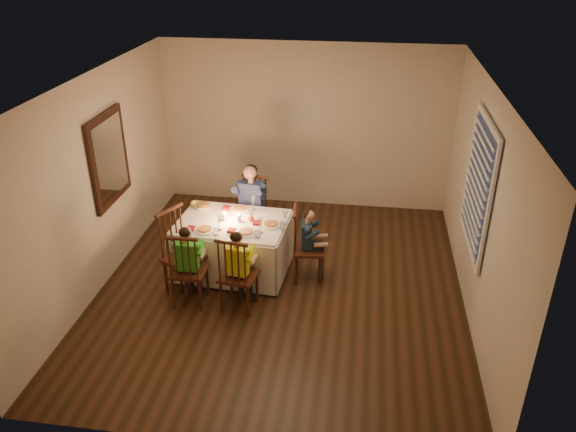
# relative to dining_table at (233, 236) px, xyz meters

# --- Properties ---
(ground) EXTENTS (5.00, 5.00, 0.00)m
(ground) POSITION_rel_dining_table_xyz_m (0.68, -0.29, -0.52)
(ground) COLOR black
(ground) RESTS_ON ground
(wall_left) EXTENTS (0.02, 5.00, 2.60)m
(wall_left) POSITION_rel_dining_table_xyz_m (-1.57, -0.29, 0.78)
(wall_left) COLOR #BCB5A1
(wall_left) RESTS_ON ground
(wall_right) EXTENTS (0.02, 5.00, 2.60)m
(wall_right) POSITION_rel_dining_table_xyz_m (2.93, -0.29, 0.78)
(wall_right) COLOR #BCB5A1
(wall_right) RESTS_ON ground
(wall_back) EXTENTS (4.50, 0.02, 2.60)m
(wall_back) POSITION_rel_dining_table_xyz_m (0.68, 2.21, 0.78)
(wall_back) COLOR #BCB5A1
(wall_back) RESTS_ON ground
(ceiling) EXTENTS (5.00, 5.00, 0.00)m
(ceiling) POSITION_rel_dining_table_xyz_m (0.68, -0.29, 2.08)
(ceiling) COLOR white
(ceiling) RESTS_ON wall_back
(dining_table) EXTENTS (1.48, 1.11, 0.70)m
(dining_table) POSITION_rel_dining_table_xyz_m (0.00, 0.00, 0.00)
(dining_table) COLOR silver
(dining_table) RESTS_ON ground
(chair_adult) EXTENTS (0.47, 0.45, 1.00)m
(chair_adult) POSITION_rel_dining_table_xyz_m (0.10, 0.72, -0.52)
(chair_adult) COLOR black
(chair_adult) RESTS_ON ground
(chair_near_left) EXTENTS (0.42, 0.40, 1.00)m
(chair_near_left) POSITION_rel_dining_table_xyz_m (-0.35, -0.77, -0.52)
(chair_near_left) COLOR black
(chair_near_left) RESTS_ON ground
(chair_near_right) EXTENTS (0.47, 0.45, 1.00)m
(chair_near_right) POSITION_rel_dining_table_xyz_m (0.25, -0.79, -0.52)
(chair_near_right) COLOR black
(chair_near_right) RESTS_ON ground
(chair_end) EXTENTS (0.43, 0.45, 1.00)m
(chair_end) POSITION_rel_dining_table_xyz_m (1.00, -0.05, -0.52)
(chair_end) COLOR black
(chair_end) RESTS_ON ground
(chair_extra) EXTENTS (0.59, 0.60, 1.11)m
(chair_extra) POSITION_rel_dining_table_xyz_m (-0.46, -0.56, -0.52)
(chair_extra) COLOR black
(chair_extra) RESTS_ON ground
(adult) EXTENTS (0.49, 0.46, 1.21)m
(adult) POSITION_rel_dining_table_xyz_m (0.10, 0.72, -0.52)
(adult) COLOR navy
(adult) RESTS_ON ground
(child_green) EXTENTS (0.34, 0.31, 1.04)m
(child_green) POSITION_rel_dining_table_xyz_m (-0.35, -0.77, -0.52)
(child_green) COLOR green
(child_green) RESTS_ON ground
(child_yellow) EXTENTS (0.38, 0.36, 1.04)m
(child_yellow) POSITION_rel_dining_table_xyz_m (0.25, -0.79, -0.52)
(child_yellow) COLOR yellow
(child_yellow) RESTS_ON ground
(child_teal) EXTENTS (0.31, 0.33, 0.99)m
(child_teal) POSITION_rel_dining_table_xyz_m (1.00, -0.05, -0.52)
(child_teal) COLOR #172D3B
(child_teal) RESTS_ON ground
(setting_adult) EXTENTS (0.28, 0.28, 0.02)m
(setting_adult) POSITION_rel_dining_table_xyz_m (0.03, 0.32, 0.22)
(setting_adult) COLOR white
(setting_adult) RESTS_ON dining_table
(setting_green) EXTENTS (0.28, 0.28, 0.02)m
(setting_green) POSITION_rel_dining_table_xyz_m (-0.27, -0.29, 0.22)
(setting_green) COLOR white
(setting_green) RESTS_ON dining_table
(setting_yellow) EXTENTS (0.28, 0.28, 0.02)m
(setting_yellow) POSITION_rel_dining_table_xyz_m (0.24, -0.28, 0.22)
(setting_yellow) COLOR white
(setting_yellow) RESTS_ON dining_table
(setting_teal) EXTENTS (0.28, 0.28, 0.02)m
(setting_teal) POSITION_rel_dining_table_xyz_m (0.51, -0.04, 0.22)
(setting_teal) COLOR white
(setting_teal) RESTS_ON dining_table
(candle_left) EXTENTS (0.06, 0.06, 0.10)m
(candle_left) POSITION_rel_dining_table_xyz_m (-0.10, 0.01, 0.26)
(candle_left) COLOR white
(candle_left) RESTS_ON dining_table
(candle_right) EXTENTS (0.06, 0.06, 0.10)m
(candle_right) POSITION_rel_dining_table_xyz_m (0.10, -0.01, 0.26)
(candle_right) COLOR white
(candle_right) RESTS_ON dining_table
(squash) EXTENTS (0.09, 0.09, 0.09)m
(squash) POSITION_rel_dining_table_xyz_m (-0.60, 0.33, 0.26)
(squash) COLOR yellow
(squash) RESTS_ON dining_table
(orange_fruit) EXTENTS (0.08, 0.08, 0.08)m
(orange_fruit) POSITION_rel_dining_table_xyz_m (0.24, 0.03, 0.25)
(orange_fruit) COLOR orange
(orange_fruit) RESTS_ON dining_table
(serving_bowl) EXTENTS (0.26, 0.26, 0.05)m
(serving_bowl) POSITION_rel_dining_table_xyz_m (-0.47, 0.30, 0.24)
(serving_bowl) COLOR white
(serving_bowl) RESTS_ON dining_table
(wall_mirror) EXTENTS (0.06, 0.95, 1.15)m
(wall_mirror) POSITION_rel_dining_table_xyz_m (-1.54, 0.01, 0.98)
(wall_mirror) COLOR black
(wall_mirror) RESTS_ON wall_left
(window_blinds) EXTENTS (0.07, 1.34, 1.54)m
(window_blinds) POSITION_rel_dining_table_xyz_m (2.89, -0.19, 0.98)
(window_blinds) COLOR #0D1C36
(window_blinds) RESTS_ON wall_right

